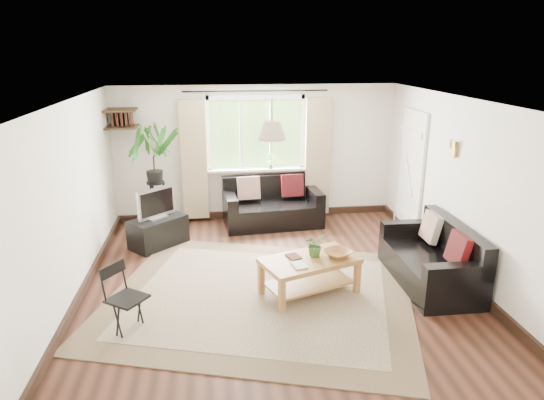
{
  "coord_description": "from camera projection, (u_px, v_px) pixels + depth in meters",
  "views": [
    {
      "loc": [
        -0.76,
        -5.76,
        3.01
      ],
      "look_at": [
        0.0,
        0.4,
        1.05
      ],
      "focal_mm": 32.0,
      "sensor_mm": 36.0,
      "label": 1
    }
  ],
  "objects": [
    {
      "name": "floor",
      "position": [
        276.0,
        284.0,
        6.44
      ],
      "size": [
        5.5,
        5.5,
        0.0
      ],
      "primitive_type": "plane",
      "color": "black",
      "rests_on": "ground"
    },
    {
      "name": "ceiling",
      "position": [
        276.0,
        101.0,
        5.72
      ],
      "size": [
        5.5,
        5.5,
        0.0
      ],
      "primitive_type": "plane",
      "rotation": [
        3.14,
        0.0,
        0.0
      ],
      "color": "white",
      "rests_on": "floor"
    },
    {
      "name": "wall_back",
      "position": [
        256.0,
        153.0,
        8.69
      ],
      "size": [
        5.0,
        0.02,
        2.4
      ],
      "primitive_type": "cube",
      "color": "white",
      "rests_on": "floor"
    },
    {
      "name": "wall_front",
      "position": [
        326.0,
        311.0,
        3.48
      ],
      "size": [
        5.0,
        0.02,
        2.4
      ],
      "primitive_type": "cube",
      "color": "white",
      "rests_on": "floor"
    },
    {
      "name": "wall_left",
      "position": [
        69.0,
        206.0,
        5.79
      ],
      "size": [
        0.02,
        5.5,
        2.4
      ],
      "primitive_type": "cube",
      "color": "white",
      "rests_on": "floor"
    },
    {
      "name": "wall_right",
      "position": [
        464.0,
        191.0,
        6.37
      ],
      "size": [
        0.02,
        5.5,
        2.4
      ],
      "primitive_type": "cube",
      "color": "white",
      "rests_on": "floor"
    },
    {
      "name": "rug",
      "position": [
        260.0,
        296.0,
        6.12
      ],
      "size": [
        4.49,
        4.14,
        0.02
      ],
      "primitive_type": "cube",
      "rotation": [
        0.0,
        0.0,
        -0.29
      ],
      "color": "beige",
      "rests_on": "floor"
    },
    {
      "name": "window",
      "position": [
        256.0,
        134.0,
        8.54
      ],
      "size": [
        2.5,
        0.16,
        2.16
      ],
      "primitive_type": null,
      "color": "white",
      "rests_on": "wall_back"
    },
    {
      "name": "door",
      "position": [
        410.0,
        174.0,
        8.04
      ],
      "size": [
        0.06,
        0.96,
        2.06
      ],
      "primitive_type": "cube",
      "color": "silver",
      "rests_on": "wall_right"
    },
    {
      "name": "corner_shelf",
      "position": [
        121.0,
        118.0,
        7.98
      ],
      "size": [
        0.5,
        0.5,
        0.34
      ],
      "primitive_type": null,
      "color": "black",
      "rests_on": "wall_back"
    },
    {
      "name": "pendant_lamp",
      "position": [
        272.0,
        126.0,
        6.21
      ],
      "size": [
        0.36,
        0.36,
        0.54
      ],
      "primitive_type": null,
      "color": "beige",
      "rests_on": "ceiling"
    },
    {
      "name": "wall_sconce",
      "position": [
        453.0,
        147.0,
        6.49
      ],
      "size": [
        0.12,
        0.12,
        0.28
      ],
      "primitive_type": null,
      "color": "beige",
      "rests_on": "wall_right"
    },
    {
      "name": "sofa_back",
      "position": [
        273.0,
        203.0,
        8.5
      ],
      "size": [
        1.75,
        0.99,
        0.79
      ],
      "primitive_type": null,
      "rotation": [
        0.0,
        0.0,
        0.09
      ],
      "color": "black",
      "rests_on": "floor"
    },
    {
      "name": "sofa_right",
      "position": [
        430.0,
        256.0,
        6.37
      ],
      "size": [
        1.66,
        0.83,
        0.78
      ],
      "primitive_type": null,
      "rotation": [
        0.0,
        0.0,
        -1.57
      ],
      "color": "black",
      "rests_on": "floor"
    },
    {
      "name": "coffee_table",
      "position": [
        309.0,
        276.0,
        6.13
      ],
      "size": [
        1.34,
        1.02,
        0.49
      ],
      "primitive_type": null,
      "rotation": [
        0.0,
        0.0,
        0.35
      ],
      "color": "brown",
      "rests_on": "floor"
    },
    {
      "name": "table_plant",
      "position": [
        315.0,
        244.0,
        6.1
      ],
      "size": [
        0.35,
        0.35,
        0.3
      ],
      "primitive_type": "imported",
      "rotation": [
        0.0,
        0.0,
        0.62
      ],
      "color": "#355E25",
      "rests_on": "coffee_table"
    },
    {
      "name": "bowl",
      "position": [
        338.0,
        253.0,
        6.1
      ],
      "size": [
        0.46,
        0.46,
        0.08
      ],
      "primitive_type": "imported",
      "rotation": [
        0.0,
        0.0,
        0.52
      ],
      "color": "#9D6736",
      "rests_on": "coffee_table"
    },
    {
      "name": "book_a",
      "position": [
        293.0,
        266.0,
        5.83
      ],
      "size": [
        0.2,
        0.25,
        0.02
      ],
      "primitive_type": "imported",
      "rotation": [
        0.0,
        0.0,
        0.2
      ],
      "color": "white",
      "rests_on": "coffee_table"
    },
    {
      "name": "book_b",
      "position": [
        288.0,
        258.0,
        6.06
      ],
      "size": [
        0.21,
        0.24,
        0.02
      ],
      "primitive_type": "imported",
      "rotation": [
        0.0,
        0.0,
        0.32
      ],
      "color": "#542821",
      "rests_on": "coffee_table"
    },
    {
      "name": "tv_stand",
      "position": [
        158.0,
        232.0,
        7.64
      ],
      "size": [
        0.96,
        0.93,
        0.46
      ],
      "primitive_type": "cube",
      "rotation": [
        0.0,
        0.0,
        0.74
      ],
      "color": "black",
      "rests_on": "floor"
    },
    {
      "name": "tv",
      "position": [
        156.0,
        203.0,
        7.49
      ],
      "size": [
        0.64,
        0.61,
        0.51
      ],
      "primitive_type": null,
      "rotation": [
        0.0,
        0.0,
        0.74
      ],
      "color": "#A5A5AA",
      "rests_on": "tv_stand"
    },
    {
      "name": "palm_stand",
      "position": [
        155.0,
        178.0,
        8.18
      ],
      "size": [
        0.85,
        0.85,
        1.81
      ],
      "primitive_type": null,
      "rotation": [
        0.0,
        0.0,
        -0.23
      ],
      "color": "black",
      "rests_on": "floor"
    },
    {
      "name": "folding_chair",
      "position": [
        127.0,
        300.0,
        5.27
      ],
      "size": [
        0.55,
        0.55,
        0.77
      ],
      "primitive_type": null,
      "rotation": [
        0.0,
        0.0,
        0.95
      ],
      "color": "black",
      "rests_on": "floor"
    },
    {
      "name": "sill_plant",
      "position": [
        271.0,
        161.0,
        8.64
      ],
      "size": [
        0.14,
        0.1,
        0.27
      ],
      "primitive_type": "imported",
      "color": "#2D6023",
      "rests_on": "window"
    }
  ]
}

